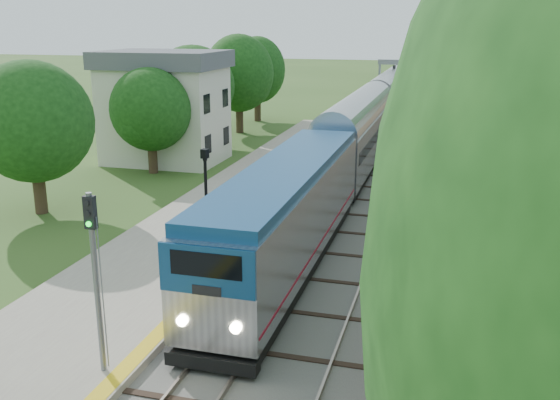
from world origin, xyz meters
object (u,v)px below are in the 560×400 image
(lamppost_far, at_px, (206,204))
(signal_platform, at_px, (95,264))
(signal_farside, at_px, (451,131))
(signal_gantry, at_px, (418,74))
(train, at_px, (397,93))
(station_building, at_px, (165,106))

(lamppost_far, distance_m, signal_platform, 10.39)
(lamppost_far, xyz_separation_m, signal_farside, (10.03, 12.76, 1.55))
(signal_gantry, xyz_separation_m, lamppost_far, (-6.30, -42.25, -2.47))
(signal_platform, bearing_deg, signal_gantry, 84.16)
(train, xyz_separation_m, signal_platform, (-2.90, -57.83, 1.44))
(signal_platform, distance_m, signal_farside, 24.76)
(train, bearing_deg, signal_gantry, -65.03)
(station_building, xyz_separation_m, signal_farside, (20.20, -4.50, -0.19))
(station_building, height_order, signal_farside, station_building)
(station_building, distance_m, signal_platform, 29.68)
(signal_gantry, bearing_deg, signal_farside, -82.79)
(train, relative_size, lamppost_far, 26.29)
(station_building, bearing_deg, train, 65.20)
(station_building, relative_size, signal_platform, 1.63)
(lamppost_far, xyz_separation_m, signal_platform, (0.93, -10.27, 1.27))
(station_building, height_order, lamppost_far, station_building)
(station_building, xyz_separation_m, train, (14.00, 30.30, -1.90))
(lamppost_far, height_order, signal_farside, signal_farside)
(train, relative_size, signal_platform, 21.97)
(signal_gantry, xyz_separation_m, signal_platform, (-5.37, -52.52, -1.20))
(signal_gantry, bearing_deg, train, 114.97)
(signal_farside, bearing_deg, signal_platform, -111.57)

